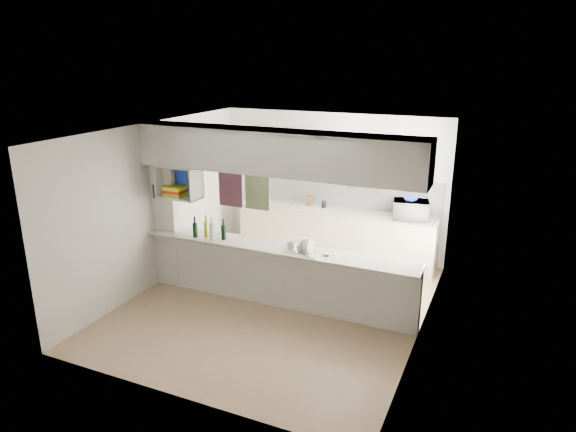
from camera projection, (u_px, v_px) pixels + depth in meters
The scene contains 16 objects.
floor at pixel (276, 304), 7.67m from camera, with size 4.80×4.80×0.00m, color #A37D5E.
ceiling at pixel (275, 130), 6.89m from camera, with size 4.80×4.80×0.00m, color white.
wall_back at pixel (332, 185), 9.38m from camera, with size 4.20×4.20×0.00m, color silver.
wall_left at pixel (155, 205), 8.10m from camera, with size 4.80×4.80×0.00m, color silver.
wall_right at pixel (426, 243), 6.47m from camera, with size 4.80×4.80×0.00m, color silver.
servery_partition at pixel (264, 196), 7.24m from camera, with size 4.20×0.50×2.60m.
cubby_shelf at pixel (179, 184), 7.71m from camera, with size 0.65×0.35×0.50m.
kitchen_run at pixel (334, 214), 9.23m from camera, with size 3.60×0.63×2.24m.
microwave at pixel (411, 210), 8.60m from camera, with size 0.58×0.39×0.32m, color white.
bowl at pixel (411, 199), 8.51m from camera, with size 0.23×0.23×0.06m, color #0E299F.
dish_rack at pixel (309, 247), 7.15m from camera, with size 0.48×0.40×0.22m.
cup at pixel (290, 246), 7.26m from camera, with size 0.12×0.12×0.09m, color white.
wine_bottles at pixel (209, 230), 7.71m from camera, with size 0.52×0.15×0.36m.
plastic_tubs at pixel (303, 248), 7.25m from camera, with size 0.49×0.18×0.07m.
utensil_jar at pixel (324, 204), 9.27m from camera, with size 0.09×0.09×0.13m, color black.
knife_block at pixel (310, 200), 9.40m from camera, with size 0.10×0.08×0.19m, color brown.
Camera 1 is at (2.98, -6.25, 3.56)m, focal length 32.00 mm.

